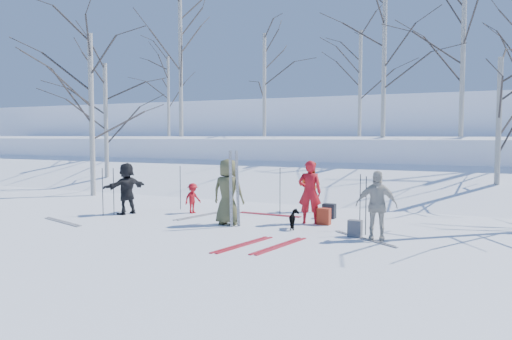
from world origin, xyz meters
The scene contains 37 objects.
ground centered at (0.00, 0.00, 0.00)m, with size 120.00×120.00×0.00m, color white.
snow_ramp centered at (0.00, 7.00, 0.15)m, with size 70.00×9.50×1.40m, color white.
snow_plateau centered at (0.00, 17.00, 1.00)m, with size 70.00×18.00×2.20m, color white.
far_hill centered at (0.00, 38.00, 2.00)m, with size 90.00×30.00×6.00m, color white.
skier_olive_center centered at (-0.07, 0.01, 0.84)m, with size 0.82×0.53×1.68m, color #4D4E2E.
skier_red_north centered at (1.75, 1.05, 0.81)m, with size 0.59×0.39×1.63m, color #B21019.
skier_redor_behind centered at (1.06, 3.00, 0.75)m, with size 0.73×0.57×1.50m, color #C23A0E.
skier_red_seated centered at (-1.90, 1.19, 0.44)m, with size 0.57×0.32×0.88m, color #B21019.
skier_cream_east centered at (3.72, -0.22, 0.75)m, with size 0.88×0.37×1.51m, color beige.
skier_grey_west centered at (-3.53, 0.24, 0.74)m, with size 1.38×0.44×1.49m, color black.
dog centered at (1.68, 0.15, 0.24)m, with size 0.26×0.57×0.48m, color black.
upright_ski_left centered at (0.17, -0.29, 0.95)m, with size 0.07×0.02×1.90m, color silver.
upright_ski_right centered at (0.30, -0.18, 0.95)m, with size 0.07×0.02×1.90m, color silver.
ski_pair_a centered at (3.48, -0.26, 0.01)m, with size 1.67×1.26×0.02m, color silver, non-canonical shape.
ski_pair_b centered at (2.08, -1.73, 0.01)m, with size 0.50×1.91×0.02m, color maroon, non-canonical shape.
ski_pair_c centered at (-1.43, 0.84, 0.01)m, with size 0.56×1.90×0.02m, color silver, non-canonical shape.
ski_pair_d centered at (-4.15, -1.56, 0.01)m, with size 1.87×0.79×0.02m, color silver, non-canonical shape.
ski_pair_e centered at (0.26, 1.87, 0.01)m, with size 1.91×0.28×0.02m, color maroon, non-canonical shape.
ski_pair_f centered at (1.36, -1.95, 0.01)m, with size 0.53×1.91×0.02m, color maroon, non-canonical shape.
ski_pole_a centered at (0.47, 2.11, 0.67)m, with size 0.02×0.02×1.34m, color black.
ski_pole_b centered at (3.11, 0.79, 0.67)m, with size 0.02×0.02×1.34m, color black.
ski_pole_c centered at (-3.95, -0.28, 0.67)m, with size 0.02×0.02×1.34m, color black.
ski_pole_d centered at (3.39, 0.21, 0.67)m, with size 0.02×0.02×1.34m, color black.
ski_pole_e centered at (-2.64, 1.65, 0.67)m, with size 0.02×0.02×1.34m, color black.
ski_pole_f centered at (-3.71, -0.09, 0.67)m, with size 0.02×0.02×1.34m, color black.
backpack_red centered at (2.13, 1.05, 0.21)m, with size 0.32×0.22×0.42m, color maroon.
backpack_grey centered at (3.23, -0.13, 0.19)m, with size 0.30×0.20×0.38m, color #4E5055.
backpack_dark centered at (1.96, 2.04, 0.20)m, with size 0.34×0.24×0.40m, color black.
birch_plateau_a centered at (-8.69, 10.65, 5.78)m, with size 5.61×5.61×7.16m, color silver, non-canonical shape.
birch_plateau_b centered at (1.51, 11.27, 5.21)m, with size 4.81×4.81×6.01m, color silver, non-canonical shape.
birch_plateau_d centered at (-0.72, 16.05, 5.06)m, with size 4.60×4.60×5.72m, color silver, non-canonical shape.
birch_plateau_e centered at (4.71, 11.10, 5.32)m, with size 4.97×4.97×6.25m, color silver, non-canonical shape.
birch_plateau_g centered at (-12.36, 14.69, 4.66)m, with size 4.05×4.05×4.93m, color silver, non-canonical shape.
birch_plateau_h centered at (-5.04, 13.01, 4.89)m, with size 4.36×4.36×5.38m, color silver, non-canonical shape.
birch_edge_a centered at (-7.61, 3.18, 3.01)m, with size 4.81×4.81×6.02m, color silver, non-canonical shape.
birch_edge_d centered at (-9.15, 5.61, 2.67)m, with size 4.33×4.33×5.33m, color silver, non-canonical shape.
birch_edge_e centered at (6.08, 6.47, 2.35)m, with size 3.89×3.89×4.70m, color silver, non-canonical shape.
Camera 1 is at (6.00, -11.00, 2.27)m, focal length 35.00 mm.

